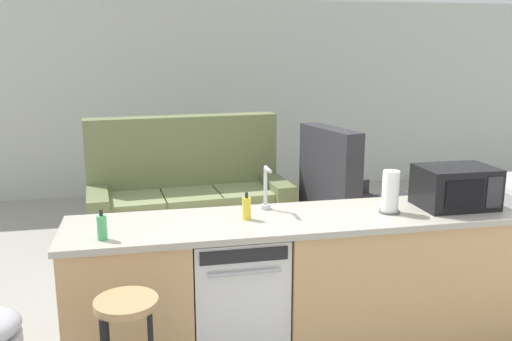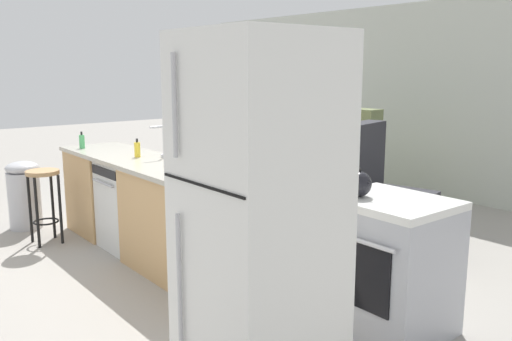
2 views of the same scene
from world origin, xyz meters
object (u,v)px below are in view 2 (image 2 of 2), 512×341
object	(u,v)px
microwave	(224,164)
bar_stool	(44,191)
soap_bottle	(137,149)
trash_bin	(24,194)
refrigerator	(259,219)
dish_soap_bottle	(82,141)
armchair	(374,212)
couch	(296,177)
stove_range	(388,264)
dishwasher	(135,205)
kettle	(359,184)
paper_towel_roll	(185,156)

from	to	relation	value
microwave	bar_stool	distance (m)	2.33
soap_bottle	trash_bin	distance (m)	1.67
refrigerator	dish_soap_bottle	distance (m)	3.42
dish_soap_bottle	trash_bin	size ratio (longest dim) A/B	0.24
armchair	microwave	bearing A→B (deg)	-87.71
couch	stove_range	bearing A→B (deg)	-31.99
refrigerator	microwave	world-z (taller)	refrigerator
stove_range	microwave	bearing A→B (deg)	-153.07
stove_range	refrigerator	size ratio (longest dim) A/B	0.47
dishwasher	armchair	bearing A→B (deg)	51.53
dish_soap_bottle	trash_bin	bearing A→B (deg)	-138.57
kettle	refrigerator	bearing A→B (deg)	-80.34
stove_range	armchair	xyz separation A→B (m)	(-1.16, 1.27, -0.10)
stove_range	armchair	size ratio (longest dim) A/B	0.75
stove_range	microwave	world-z (taller)	microwave
dishwasher	bar_stool	xyz separation A→B (m)	(-0.67, -0.64, 0.11)
dish_soap_bottle	trash_bin	distance (m)	0.93
dish_soap_bottle	trash_bin	world-z (taller)	dish_soap_bottle
couch	armchair	xyz separation A→B (m)	(1.57, -0.43, -0.04)
dishwasher	dish_soap_bottle	size ratio (longest dim) A/B	4.77
couch	paper_towel_roll	bearing A→B (deg)	-63.36
trash_bin	couch	size ratio (longest dim) A/B	0.36
dishwasher	dish_soap_bottle	distance (m)	0.99
dish_soap_bottle	stove_range	bearing A→B (deg)	12.13
soap_bottle	trash_bin	size ratio (longest dim) A/B	0.24
dish_soap_bottle	couch	size ratio (longest dim) A/B	0.09
refrigerator	armchair	xyz separation A→B (m)	(-1.15, 2.37, -0.61)
trash_bin	kettle	bearing A→B (deg)	15.95
microwave	couch	world-z (taller)	couch
bar_stool	microwave	bearing A→B (deg)	16.40
paper_towel_roll	trash_bin	xyz separation A→B (m)	(-2.36, -0.62, -0.66)
trash_bin	stove_range	bearing A→B (deg)	17.00
bar_stool	armchair	xyz separation A→B (m)	(2.11, 2.46, -0.19)
trash_bin	armchair	world-z (taller)	armchair
bar_stool	armchair	world-z (taller)	armchair
kettle	couch	size ratio (longest dim) A/B	0.10
couch	armchair	distance (m)	1.62
soap_bottle	dishwasher	bearing A→B (deg)	-167.56
paper_towel_roll	armchair	xyz separation A→B (m)	(0.42, 1.85, -0.69)
microwave	couch	xyz separation A→B (m)	(-1.64, 2.25, -0.65)
soap_bottle	armchair	distance (m)	2.35
soap_bottle	armchair	world-z (taller)	armchair
armchair	refrigerator	bearing A→B (deg)	-64.00
soap_bottle	bar_stool	size ratio (longest dim) A/B	0.24
stove_range	dishwasher	bearing A→B (deg)	-168.09
soap_bottle	bar_stool	bearing A→B (deg)	-138.24
bar_stool	soap_bottle	bearing A→B (deg)	41.76
microwave	armchair	distance (m)	1.95
bar_stool	stove_range	bearing A→B (deg)	20.06
dish_soap_bottle	armchair	world-z (taller)	armchair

